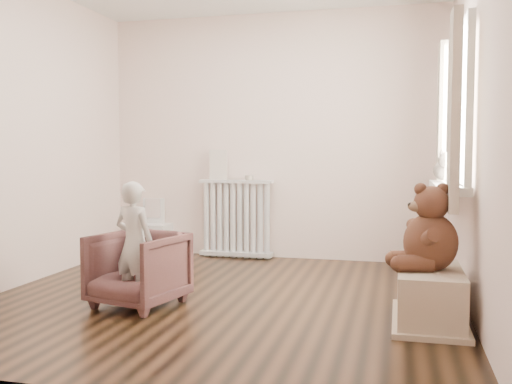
% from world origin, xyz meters
% --- Properties ---
extents(floor, '(3.60, 3.60, 0.01)m').
position_xyz_m(floor, '(0.00, 0.00, 0.00)').
color(floor, black).
rests_on(floor, ground).
extents(back_wall, '(3.60, 0.02, 2.60)m').
position_xyz_m(back_wall, '(0.00, 1.80, 1.30)').
color(back_wall, white).
rests_on(back_wall, ground).
extents(front_wall, '(3.60, 0.02, 2.60)m').
position_xyz_m(front_wall, '(0.00, -1.80, 1.30)').
color(front_wall, white).
rests_on(front_wall, ground).
extents(left_wall, '(0.02, 3.60, 2.60)m').
position_xyz_m(left_wall, '(-1.80, 0.00, 1.30)').
color(left_wall, white).
rests_on(left_wall, ground).
extents(right_wall, '(0.02, 3.60, 2.60)m').
position_xyz_m(right_wall, '(1.80, 0.00, 1.30)').
color(right_wall, white).
rests_on(right_wall, ground).
extents(window, '(0.03, 0.90, 1.10)m').
position_xyz_m(window, '(1.76, 0.30, 1.45)').
color(window, white).
rests_on(window, right_wall).
extents(window_sill, '(0.22, 1.10, 0.06)m').
position_xyz_m(window_sill, '(1.67, 0.30, 0.87)').
color(window_sill, silver).
rests_on(window_sill, right_wall).
extents(curtain_left, '(0.06, 0.26, 1.30)m').
position_xyz_m(curtain_left, '(1.65, -0.27, 1.39)').
color(curtain_left, '#BCAD95').
rests_on(curtain_left, right_wall).
extents(curtain_right, '(0.06, 0.26, 1.30)m').
position_xyz_m(curtain_right, '(1.65, 0.87, 1.39)').
color(curtain_right, '#BCAD95').
rests_on(curtain_right, right_wall).
extents(radiator, '(0.79, 0.15, 0.84)m').
position_xyz_m(radiator, '(-0.38, 1.68, 0.39)').
color(radiator, silver).
rests_on(radiator, floor).
extents(paper_doll, '(0.19, 0.02, 0.32)m').
position_xyz_m(paper_doll, '(-0.58, 1.68, 1.00)').
color(paper_doll, beige).
rests_on(paper_doll, radiator).
extents(tin_a, '(0.09, 0.09, 0.05)m').
position_xyz_m(tin_a, '(-0.23, 1.68, 0.86)').
color(tin_a, '#A59E8C').
rests_on(tin_a, radiator).
extents(toy_vanity, '(0.39, 0.28, 0.62)m').
position_xyz_m(toy_vanity, '(-1.34, 1.65, 0.28)').
color(toy_vanity, silver).
rests_on(toy_vanity, floor).
extents(armchair, '(0.71, 0.72, 0.55)m').
position_xyz_m(armchair, '(-0.55, -0.36, 0.27)').
color(armchair, '#4F2D2A').
rests_on(armchair, floor).
extents(child, '(0.37, 0.29, 0.90)m').
position_xyz_m(child, '(-0.55, -0.41, 0.47)').
color(child, beige).
rests_on(child, armchair).
extents(toy_bench, '(0.41, 0.78, 0.37)m').
position_xyz_m(toy_bench, '(1.52, -0.28, 0.20)').
color(toy_bench, '#C6B394').
rests_on(toy_bench, floor).
extents(teddy_bear, '(0.52, 0.45, 0.56)m').
position_xyz_m(teddy_bear, '(1.52, -0.30, 0.67)').
color(teddy_bear, '#3C1F14').
rests_on(teddy_bear, toy_bench).
extents(plush_cat, '(0.25, 0.32, 0.24)m').
position_xyz_m(plush_cat, '(1.66, 0.54, 1.00)').
color(plush_cat, gray).
rests_on(plush_cat, window_sill).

